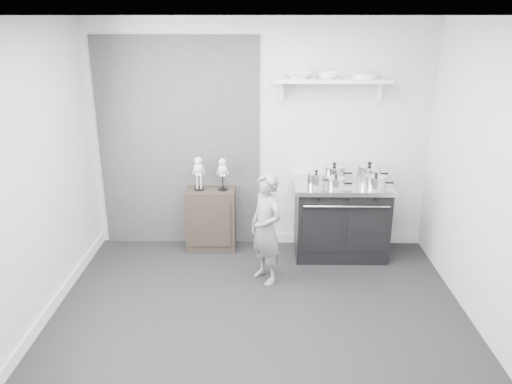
% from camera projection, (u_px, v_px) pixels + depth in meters
% --- Properties ---
extents(ground, '(4.00, 4.00, 0.00)m').
position_uv_depth(ground, '(258.00, 324.00, 4.62)').
color(ground, black).
rests_on(ground, ground).
extents(room_shell, '(4.02, 3.62, 2.71)m').
position_uv_depth(room_shell, '(248.00, 148.00, 4.21)').
color(room_shell, silver).
rests_on(room_shell, ground).
extents(wall_shelf, '(1.30, 0.26, 0.24)m').
position_uv_depth(wall_shelf, '(332.00, 81.00, 5.52)').
color(wall_shelf, silver).
rests_on(wall_shelf, room_shell).
extents(stove, '(1.11, 0.69, 0.89)m').
position_uv_depth(stove, '(341.00, 219.00, 5.85)').
color(stove, black).
rests_on(stove, ground).
extents(side_cabinet, '(0.58, 0.34, 0.75)m').
position_uv_depth(side_cabinet, '(211.00, 219.00, 6.02)').
color(side_cabinet, black).
rests_on(side_cabinet, ground).
extents(child, '(0.49, 0.53, 1.21)m').
position_uv_depth(child, '(266.00, 228.00, 5.20)').
color(child, slate).
rests_on(child, ground).
extents(pot_front_left, '(0.30, 0.21, 0.20)m').
position_uv_depth(pot_front_left, '(316.00, 179.00, 5.57)').
color(pot_front_left, silver).
rests_on(pot_front_left, stove).
extents(pot_back_left, '(0.34, 0.25, 0.21)m').
position_uv_depth(pot_back_left, '(334.00, 172.00, 5.81)').
color(pot_back_left, silver).
rests_on(pot_back_left, stove).
extents(pot_back_right, '(0.36, 0.27, 0.23)m').
position_uv_depth(pot_back_right, '(369.00, 173.00, 5.76)').
color(pot_back_right, silver).
rests_on(pot_back_right, stove).
extents(pot_front_right, '(0.31, 0.22, 0.18)m').
position_uv_depth(pot_front_right, '(376.00, 182.00, 5.51)').
color(pot_front_right, silver).
rests_on(pot_front_right, stove).
extents(pot_front_center, '(0.28, 0.19, 0.15)m').
position_uv_depth(pot_front_center, '(336.00, 182.00, 5.53)').
color(pot_front_center, silver).
rests_on(pot_front_center, stove).
extents(skeleton_full, '(0.13, 0.08, 0.46)m').
position_uv_depth(skeleton_full, '(199.00, 171.00, 5.82)').
color(skeleton_full, beige).
rests_on(skeleton_full, side_cabinet).
extents(skeleton_torso, '(0.12, 0.08, 0.44)m').
position_uv_depth(skeleton_torso, '(223.00, 172.00, 5.82)').
color(skeleton_torso, beige).
rests_on(skeleton_torso, side_cabinet).
extents(bowl_large, '(0.28, 0.28, 0.07)m').
position_uv_depth(bowl_large, '(298.00, 75.00, 5.49)').
color(bowl_large, white).
rests_on(bowl_large, wall_shelf).
extents(bowl_small, '(0.22, 0.22, 0.07)m').
position_uv_depth(bowl_small, '(328.00, 75.00, 5.49)').
color(bowl_small, white).
rests_on(bowl_small, wall_shelf).
extents(plate_stack, '(0.28, 0.28, 0.06)m').
position_uv_depth(plate_stack, '(365.00, 76.00, 5.49)').
color(plate_stack, silver).
rests_on(plate_stack, wall_shelf).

